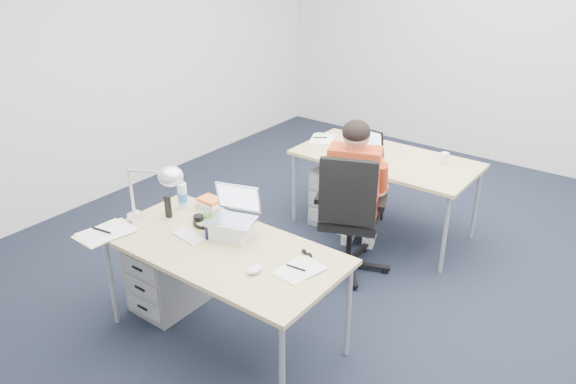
{
  "coord_description": "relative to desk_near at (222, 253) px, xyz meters",
  "views": [
    {
      "loc": [
        1.79,
        -3.12,
        2.58
      ],
      "look_at": [
        -0.41,
        -0.19,
        0.85
      ],
      "focal_mm": 35.0,
      "sensor_mm": 36.0,
      "label": 1
    }
  ],
  "objects": [
    {
      "name": "floor",
      "position": [
        0.41,
        0.9,
        -0.68
      ],
      "size": [
        7.0,
        7.0,
        0.0
      ],
      "primitive_type": "plane",
      "color": "black",
      "rests_on": "ground"
    },
    {
      "name": "room",
      "position": [
        0.41,
        0.9,
        1.03
      ],
      "size": [
        6.02,
        7.02,
        2.8
      ],
      "color": "silver",
      "rests_on": "ground"
    },
    {
      "name": "desk_near",
      "position": [
        0.0,
        0.0,
        0.0
      ],
      "size": [
        1.6,
        0.8,
        0.73
      ],
      "color": "tan",
      "rests_on": "ground"
    },
    {
      "name": "desk_far",
      "position": [
        0.11,
        2.01,
        0.0
      ],
      "size": [
        1.6,
        0.8,
        0.73
      ],
      "color": "tan",
      "rests_on": "ground"
    },
    {
      "name": "office_chair",
      "position": [
        0.22,
        1.23,
        -0.38
      ],
      "size": [
        0.87,
        0.87,
        1.06
      ],
      "rotation": [
        0.0,
        0.0,
        0.39
      ],
      "color": "black",
      "rests_on": "ground"
    },
    {
      "name": "seated_person",
      "position": [
        0.17,
        1.4,
        -0.04
      ],
      "size": [
        0.56,
        0.77,
        1.28
      ],
      "rotation": [
        0.0,
        0.0,
        0.36
      ],
      "color": "#C5401C",
      "rests_on": "ground"
    },
    {
      "name": "drawer_pedestal_near",
      "position": [
        -0.6,
        0.03,
        -0.41
      ],
      "size": [
        0.4,
        0.5,
        0.55
      ],
      "primitive_type": "cube",
      "color": "gray",
      "rests_on": "ground"
    },
    {
      "name": "drawer_pedestal_far",
      "position": [
        -0.3,
        1.94,
        -0.41
      ],
      "size": [
        0.4,
        0.5,
        0.55
      ],
      "primitive_type": "cube",
      "color": "gray",
      "rests_on": "ground"
    },
    {
      "name": "silver_laptop",
      "position": [
        -0.04,
        0.13,
        0.21
      ],
      "size": [
        0.37,
        0.32,
        0.33
      ],
      "primitive_type": null,
      "rotation": [
        0.0,
        0.0,
        0.3
      ],
      "color": "silver",
      "rests_on": "desk_near"
    },
    {
      "name": "wireless_keyboard",
      "position": [
        -0.26,
        -0.04,
        0.05
      ],
      "size": [
        0.25,
        0.13,
        0.01
      ],
      "primitive_type": "cube",
      "rotation": [
        0.0,
        0.0,
        -0.15
      ],
      "color": "white",
      "rests_on": "desk_near"
    },
    {
      "name": "computer_mouse",
      "position": [
        0.36,
        -0.11,
        0.07
      ],
      "size": [
        0.08,
        0.11,
        0.04
      ],
      "primitive_type": "ellipsoid",
      "rotation": [
        0.0,
        0.0,
        -0.12
      ],
      "color": "white",
      "rests_on": "desk_near"
    },
    {
      "name": "headphones",
      "position": [
        -0.3,
        0.16,
        0.07
      ],
      "size": [
        0.25,
        0.2,
        0.04
      ],
      "primitive_type": null,
      "rotation": [
        0.0,
        0.0,
        -0.07
      ],
      "color": "black",
      "rests_on": "desk_near"
    },
    {
      "name": "can_koozie",
      "position": [
        -0.14,
        0.03,
        0.1
      ],
      "size": [
        0.07,
        0.07,
        0.1
      ],
      "primitive_type": "cylinder",
      "rotation": [
        0.0,
        0.0,
        -0.17
      ],
      "color": "#161238",
      "rests_on": "desk_near"
    },
    {
      "name": "water_bottle",
      "position": [
        -0.6,
        0.23,
        0.16
      ],
      "size": [
        0.09,
        0.09,
        0.22
      ],
      "primitive_type": "cylinder",
      "rotation": [
        0.0,
        0.0,
        0.34
      ],
      "color": "silver",
      "rests_on": "desk_near"
    },
    {
      "name": "bear_figurine",
      "position": [
        -0.19,
        0.08,
        0.13
      ],
      "size": [
        0.1,
        0.08,
        0.16
      ],
      "primitive_type": null,
      "rotation": [
        0.0,
        0.0,
        0.25
      ],
      "color": "#237E21",
      "rests_on": "desk_near"
    },
    {
      "name": "book_stack",
      "position": [
        -0.44,
        0.35,
        0.09
      ],
      "size": [
        0.19,
        0.15,
        0.08
      ],
      "primitive_type": "cube",
      "rotation": [
        0.0,
        0.0,
        -0.14
      ],
      "color": "silver",
      "rests_on": "desk_near"
    },
    {
      "name": "cordless_phone",
      "position": [
        -0.58,
        0.07,
        0.13
      ],
      "size": [
        0.04,
        0.03,
        0.16
      ],
      "primitive_type": "cube",
      "rotation": [
        0.0,
        0.0,
        -0.04
      ],
      "color": "black",
      "rests_on": "desk_near"
    },
    {
      "name": "papers_left",
      "position": [
        -0.75,
        -0.35,
        0.05
      ],
      "size": [
        0.29,
        0.38,
        0.01
      ],
      "primitive_type": "cube",
      "rotation": [
        0.0,
        0.0,
        -0.14
      ],
      "color": "#FEFF93",
      "rests_on": "desk_near"
    },
    {
      "name": "papers_right",
      "position": [
        0.56,
        0.07,
        0.05
      ],
      "size": [
        0.24,
        0.31,
        0.01
      ],
      "primitive_type": "cube",
      "rotation": [
        0.0,
        0.0,
        -0.19
      ],
      "color": "#FEFF93",
      "rests_on": "desk_near"
    },
    {
      "name": "sunglasses",
      "position": [
        0.5,
        0.23,
        0.06
      ],
      "size": [
        0.11,
        0.07,
        0.02
      ],
      "primitive_type": null,
      "rotation": [
        0.0,
        0.0,
        -0.27
      ],
      "color": "black",
      "rests_on": "desk_near"
    },
    {
      "name": "desk_lamp",
      "position": [
        -0.56,
        -0.11,
        0.31
      ],
      "size": [
        0.5,
        0.32,
        0.53
      ],
      "primitive_type": null,
      "rotation": [
        0.0,
        0.0,
        0.35
      ],
      "color": "silver",
      "rests_on": "desk_near"
    },
    {
      "name": "dark_laptop",
      "position": [
        -0.09,
        1.82,
        0.18
      ],
      "size": [
        0.41,
        0.4,
        0.28
      ],
      "primitive_type": null,
      "rotation": [
        0.0,
        0.0,
        -0.09
      ],
      "color": "black",
      "rests_on": "desk_far"
    },
    {
      "name": "far_cup",
      "position": [
        0.58,
        2.19,
        0.1
      ],
      "size": [
        0.08,
        0.08,
        0.1
      ],
      "primitive_type": "cylinder",
      "rotation": [
        0.0,
        0.0,
        -0.19
      ],
      "color": "white",
      "rests_on": "desk_far"
    },
    {
      "name": "far_papers",
      "position": [
        -0.61,
        2.06,
        0.05
      ],
      "size": [
        0.29,
        0.34,
        0.01
      ],
      "primitive_type": "cube",
      "rotation": [
        0.0,
        0.0,
        0.34
      ],
      "color": "white",
      "rests_on": "desk_far"
    }
  ]
}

